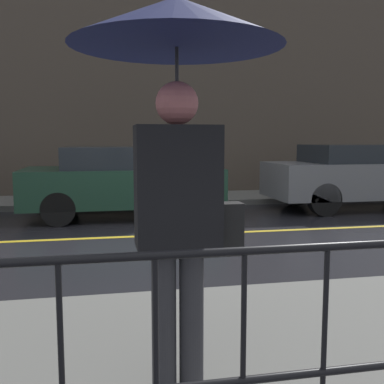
# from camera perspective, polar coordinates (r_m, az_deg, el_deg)

# --- Properties ---
(ground_plane) EXTENTS (80.00, 80.00, 0.00)m
(ground_plane) POSITION_cam_1_polar(r_m,az_deg,el_deg) (7.53, -4.03, -5.54)
(ground_plane) COLOR black
(sidewalk_near) EXTENTS (28.00, 2.75, 0.13)m
(sidewalk_near) POSITION_cam_1_polar(r_m,az_deg,el_deg) (3.33, 6.43, -20.56)
(sidewalk_near) COLOR slate
(sidewalk_near) RESTS_ON ground_plane
(sidewalk_far) EXTENTS (28.00, 1.94, 0.13)m
(sidewalk_far) POSITION_cam_1_polar(r_m,az_deg,el_deg) (11.52, -6.60, -0.98)
(sidewalk_far) COLOR slate
(sidewalk_far) RESTS_ON ground_plane
(lane_marking) EXTENTS (25.20, 0.12, 0.01)m
(lane_marking) POSITION_cam_1_polar(r_m,az_deg,el_deg) (7.53, -4.03, -5.51)
(lane_marking) COLOR gold
(lane_marking) RESTS_ON ground_plane
(building_storefront) EXTENTS (28.00, 0.30, 6.68)m
(building_storefront) POSITION_cam_1_polar(r_m,az_deg,el_deg) (12.66, -7.23, 14.55)
(building_storefront) COLOR #4C4238
(building_storefront) RESTS_ON ground_plane
(railing_foreground) EXTENTS (12.00, 0.04, 1.03)m
(railing_foreground) POSITION_cam_1_polar(r_m,az_deg,el_deg) (2.09, 16.49, -16.44)
(railing_foreground) COLOR black
(railing_foreground) RESTS_ON sidewalk_near
(pedestrian) EXTENTS (1.16, 1.16, 2.21)m
(pedestrian) POSITION_cam_1_polar(r_m,az_deg,el_deg) (2.51, -1.83, 14.06)
(pedestrian) COLOR #333338
(pedestrian) RESTS_ON sidewalk_near
(car_dark_green) EXTENTS (3.96, 1.85, 1.45)m
(car_dark_green) POSITION_cam_1_polar(r_m,az_deg,el_deg) (9.36, -8.94, 1.42)
(car_dark_green) COLOR #193828
(car_dark_green) RESTS_ON ground_plane
(car_grey) EXTENTS (4.49, 1.72, 1.48)m
(car_grey) POSITION_cam_1_polar(r_m,az_deg,el_deg) (11.05, 21.00, 2.01)
(car_grey) COLOR slate
(car_grey) RESTS_ON ground_plane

